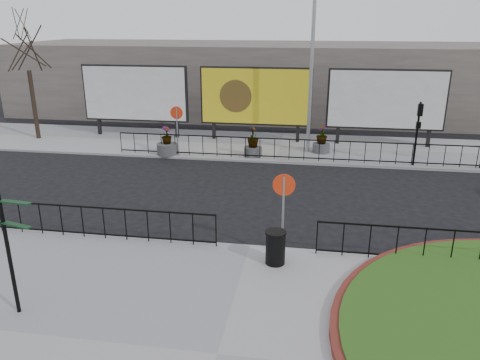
% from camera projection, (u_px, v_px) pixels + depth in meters
% --- Properties ---
extents(ground, '(90.00, 90.00, 0.00)m').
position_uv_depth(ground, '(250.00, 248.00, 14.39)').
color(ground, black).
rests_on(ground, ground).
extents(pavement_near, '(30.00, 10.00, 0.12)m').
position_uv_depth(pavement_near, '(217.00, 356.00, 9.71)').
color(pavement_near, gray).
rests_on(pavement_near, ground).
extents(pavement_far, '(44.00, 6.00, 0.12)m').
position_uv_depth(pavement_far, '(280.00, 147.00, 25.57)').
color(pavement_far, gray).
rests_on(pavement_far, ground).
extents(railing_near_left, '(10.00, 0.10, 1.10)m').
position_uv_depth(railing_near_left, '(61.00, 220.00, 14.78)').
color(railing_near_left, black).
rests_on(railing_near_left, pavement_near).
extents(railing_far, '(18.00, 0.10, 1.10)m').
position_uv_depth(railing_far, '(297.00, 150.00, 22.71)').
color(railing_far, black).
rests_on(railing_far, pavement_far).
extents(speed_sign_far, '(0.64, 0.07, 2.47)m').
position_uv_depth(speed_sign_far, '(177.00, 120.00, 23.29)').
color(speed_sign_far, gray).
rests_on(speed_sign_far, pavement_far).
extents(speed_sign_near, '(0.64, 0.07, 2.47)m').
position_uv_depth(speed_sign_near, '(284.00, 197.00, 13.25)').
color(speed_sign_near, gray).
rests_on(speed_sign_near, pavement_near).
extents(billboard_left, '(6.20, 0.31, 4.10)m').
position_uv_depth(billboard_left, '(135.00, 94.00, 26.91)').
color(billboard_left, black).
rests_on(billboard_left, pavement_far).
extents(billboard_mid, '(6.20, 0.31, 4.10)m').
position_uv_depth(billboard_mid, '(256.00, 97.00, 25.87)').
color(billboard_mid, black).
rests_on(billboard_mid, pavement_far).
extents(billboard_right, '(6.20, 0.31, 4.10)m').
position_uv_depth(billboard_right, '(386.00, 100.00, 24.83)').
color(billboard_right, black).
rests_on(billboard_right, pavement_far).
extents(lamp_post, '(0.74, 0.18, 9.23)m').
position_uv_depth(lamp_post, '(312.00, 59.00, 22.86)').
color(lamp_post, gray).
rests_on(lamp_post, pavement_far).
extents(signal_pole_a, '(0.22, 0.26, 3.00)m').
position_uv_depth(signal_pole_a, '(418.00, 124.00, 21.46)').
color(signal_pole_a, black).
rests_on(signal_pole_a, pavement_far).
extents(tree_left, '(2.00, 2.00, 7.00)m').
position_uv_depth(tree_left, '(30.00, 77.00, 26.02)').
color(tree_left, '#2D2119').
rests_on(tree_left, pavement_far).
extents(building_backdrop, '(40.00, 10.00, 5.00)m').
position_uv_depth(building_backdrop, '(291.00, 79.00, 34.11)').
color(building_backdrop, '#6A635D').
rests_on(building_backdrop, ground).
extents(fingerpost_sign, '(1.56, 0.52, 3.34)m').
position_uv_depth(fingerpost_sign, '(5.00, 234.00, 10.43)').
color(fingerpost_sign, black).
rests_on(fingerpost_sign, pavement_near).
extents(litter_bin, '(0.60, 0.60, 0.98)m').
position_uv_depth(litter_bin, '(275.00, 247.00, 13.13)').
color(litter_bin, black).
rests_on(litter_bin, pavement_near).
extents(planter_a, '(1.06, 1.06, 1.45)m').
position_uv_depth(planter_a, '(167.00, 145.00, 23.80)').
color(planter_a, '#4C4C4F').
rests_on(planter_a, pavement_far).
extents(planter_b, '(0.90, 0.90, 1.53)m').
position_uv_depth(planter_b, '(253.00, 144.00, 23.42)').
color(planter_b, '#4C4C4F').
rests_on(planter_b, pavement_far).
extents(planter_c, '(0.89, 0.89, 1.45)m').
position_uv_depth(planter_c, '(321.00, 142.00, 24.11)').
color(planter_c, '#4C4C4F').
rests_on(planter_c, pavement_far).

